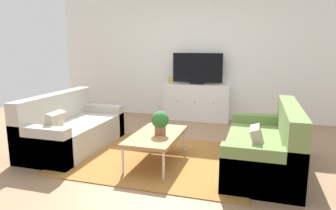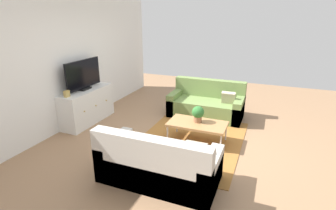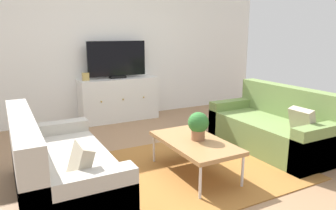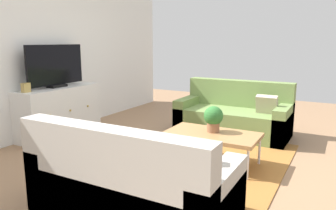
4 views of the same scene
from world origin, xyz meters
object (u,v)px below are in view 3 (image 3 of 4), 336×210
at_px(flat_screen_tv, 117,60).
at_px(couch_right_side, 276,128).
at_px(coffee_table, 195,143).
at_px(potted_plant, 198,125).
at_px(tv_console, 119,99).
at_px(mantel_clock, 86,77).
at_px(couch_left_side, 54,171).

bearing_deg(flat_screen_tv, couch_right_side, -59.83).
relative_size(coffee_table, potted_plant, 3.48).
height_order(coffee_table, tv_console, tv_console).
height_order(potted_plant, flat_screen_tv, flat_screen_tv).
relative_size(potted_plant, tv_console, 0.23).
bearing_deg(mantel_clock, couch_right_side, -50.44).
relative_size(potted_plant, flat_screen_tv, 0.30).
bearing_deg(flat_screen_tv, tv_console, -90.00).
bearing_deg(tv_console, potted_plant, -89.49).
relative_size(couch_left_side, flat_screen_tv, 1.62).
bearing_deg(couch_right_side, coffee_table, -173.23).
xyz_separation_m(couch_left_side, flat_screen_tv, (1.48, 2.39, 0.81)).
relative_size(potted_plant, mantel_clock, 2.39).
bearing_deg(couch_left_side, flat_screen_tv, 58.26).
xyz_separation_m(couch_right_side, mantel_clock, (-1.96, 2.37, 0.55)).
xyz_separation_m(couch_left_side, potted_plant, (1.50, -0.16, 0.29)).
distance_m(couch_left_side, tv_console, 2.80).
bearing_deg(tv_console, flat_screen_tv, 90.00).
relative_size(flat_screen_tv, mantel_clock, 8.03).
xyz_separation_m(couch_left_side, coffee_table, (1.45, -0.17, 0.09)).
bearing_deg(couch_right_side, potted_plant, -173.42).
bearing_deg(potted_plant, coffee_table, -167.92).
distance_m(coffee_table, potted_plant, 0.21).
xyz_separation_m(couch_right_side, tv_console, (-1.39, 2.37, 0.10)).
distance_m(couch_right_side, mantel_clock, 3.13).
height_order(coffee_table, flat_screen_tv, flat_screen_tv).
relative_size(couch_left_side, coffee_table, 1.57).
distance_m(couch_right_side, potted_plant, 1.41).
relative_size(coffee_table, mantel_clock, 8.33).
distance_m(couch_right_side, tv_console, 2.75).
xyz_separation_m(couch_right_side, flat_screen_tv, (-1.39, 2.39, 0.81)).
xyz_separation_m(couch_right_side, coffee_table, (-1.42, -0.17, 0.09)).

